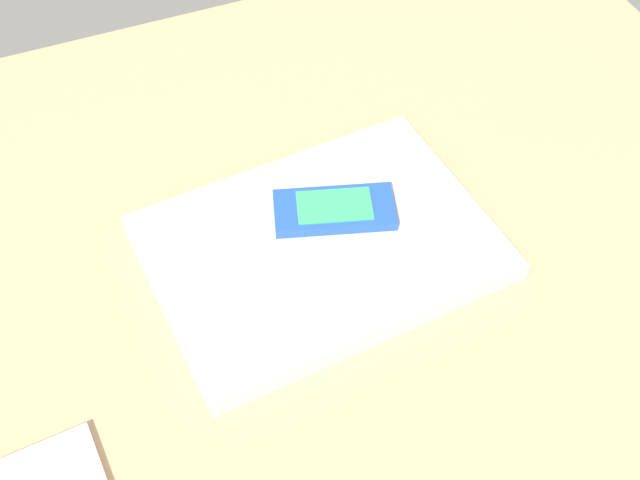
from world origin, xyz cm
name	(u,v)px	position (x,y,z in cm)	size (l,w,h in cm)	color
desk_surface	(238,272)	(0.00, 0.00, 1.50)	(120.00, 80.00, 3.00)	tan
laptop_closed	(320,247)	(7.77, -2.05, 3.95)	(31.82, 23.03, 1.89)	#B7BABC
cell_phone_on_laptop	(334,210)	(10.36, 0.57, 5.48)	(12.71, 8.63, 1.24)	#1E479E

